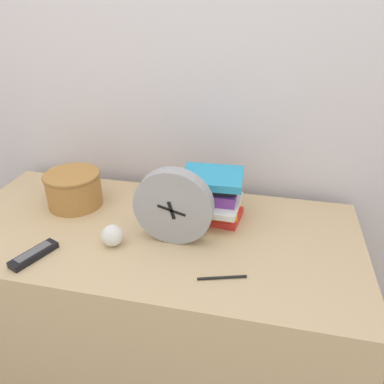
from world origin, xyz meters
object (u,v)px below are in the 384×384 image
(book_stack, at_px, (208,196))
(crumpled_paper_ball, at_px, (113,235))
(desk_clock, at_px, (173,207))
(basket, at_px, (74,188))
(pen, at_px, (222,278))
(tv_remote, at_px, (34,255))

(book_stack, xyz_separation_m, crumpled_paper_ball, (-0.26, -0.23, -0.05))
(desk_clock, bearing_deg, basket, 161.30)
(pen, bearing_deg, basket, 154.05)
(pen, bearing_deg, crumpled_paper_ball, 166.92)
(desk_clock, height_order, basket, desk_clock)
(book_stack, height_order, tv_remote, book_stack)
(tv_remote, xyz_separation_m, crumpled_paper_ball, (0.21, 0.11, 0.02))
(book_stack, bearing_deg, tv_remote, -143.72)
(desk_clock, relative_size, book_stack, 0.99)
(desk_clock, distance_m, pen, 0.26)
(desk_clock, relative_size, basket, 1.21)
(book_stack, xyz_separation_m, basket, (-0.50, -0.03, -0.01))
(book_stack, relative_size, crumpled_paper_ball, 3.67)
(tv_remote, bearing_deg, basket, 95.25)
(book_stack, distance_m, crumpled_paper_ball, 0.36)
(tv_remote, bearing_deg, book_stack, 36.28)
(crumpled_paper_ball, bearing_deg, pen, -13.08)
(book_stack, height_order, pen, book_stack)
(book_stack, xyz_separation_m, pen, (0.10, -0.32, -0.08))
(book_stack, bearing_deg, pen, -72.79)
(book_stack, distance_m, basket, 0.51)
(basket, distance_m, tv_remote, 0.33)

